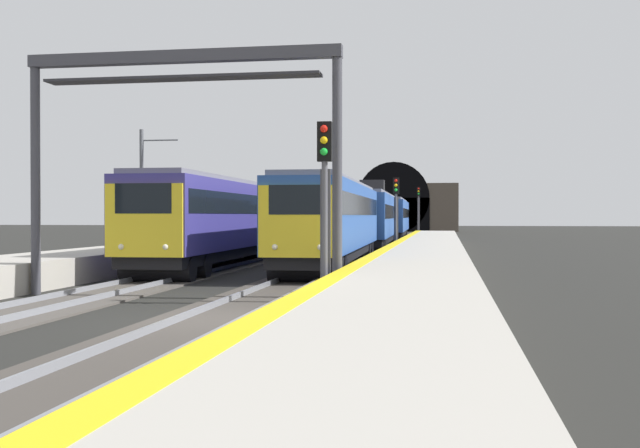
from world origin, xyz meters
The scene contains 13 objects.
ground_plane centered at (0.00, 0.00, 0.00)m, with size 320.00×320.00×0.00m, color black.
platform_right centered at (0.00, -4.02, 0.47)m, with size 112.00×3.61×0.94m, color #ADA89E.
platform_right_edge_strip centered at (0.00, -2.47, 0.94)m, with size 112.00×0.50×0.01m, color yellow.
track_main_line centered at (0.00, 0.00, 0.04)m, with size 160.00×3.06×0.21m.
track_adjacent_line centered at (0.00, 5.10, 0.04)m, with size 160.00×2.95×0.21m.
train_main_approaching centered at (36.08, 0.00, 2.23)m, with size 55.71×3.17×4.81m.
train_adjacent_platform centered at (37.39, 5.10, 2.29)m, with size 58.88×3.10×3.99m.
railway_signal_near centered at (3.58, -1.86, 2.95)m, with size 0.39×0.38×4.85m.
railway_signal_mid centered at (32.71, -1.86, 2.93)m, with size 0.39×0.38×4.80m.
railway_signal_far centered at (73.34, -1.86, 3.42)m, with size 0.39×0.38×5.69m.
overhead_signal_gantry centered at (4.82, 2.55, 5.46)m, with size 0.70×9.42×7.14m.
tunnel_portal centered at (96.23, 2.55, 3.58)m, with size 2.62×18.75×10.50m.
catenary_mast_near centered at (22.98, 11.29, 3.64)m, with size 0.22×2.18×7.05m.
Camera 1 is at (-16.27, -5.03, 2.37)m, focal length 42.73 mm.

